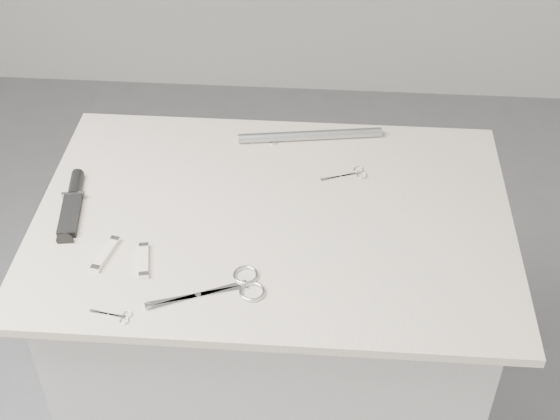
# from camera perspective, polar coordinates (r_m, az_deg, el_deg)

# --- Properties ---
(plinth) EXTENTS (0.90, 0.60, 0.90)m
(plinth) POSITION_cam_1_polar(r_m,az_deg,el_deg) (1.98, -0.42, -10.73)
(plinth) COLOR #B7B7B4
(plinth) RESTS_ON ground
(display_board) EXTENTS (1.00, 0.70, 0.02)m
(display_board) POSITION_cam_1_polar(r_m,az_deg,el_deg) (1.64, -0.49, -0.62)
(display_board) COLOR beige
(display_board) RESTS_ON plinth
(large_shears) EXTENTS (0.22, 0.13, 0.01)m
(large_shears) POSITION_cam_1_polar(r_m,az_deg,el_deg) (1.48, -3.61, -5.68)
(large_shears) COLOR silver
(large_shears) RESTS_ON display_board
(embroidery_scissors_a) EXTENTS (0.11, 0.06, 0.00)m
(embroidery_scissors_a) POSITION_cam_1_polar(r_m,az_deg,el_deg) (1.75, 5.22, 2.61)
(embroidery_scissors_a) COLOR silver
(embroidery_scissors_a) RESTS_ON display_board
(embroidery_scissors_b) EXTENTS (0.09, 0.04, 0.00)m
(embroidery_scissors_b) POSITION_cam_1_polar(r_m,az_deg,el_deg) (1.85, -1.09, 5.20)
(embroidery_scissors_b) COLOR silver
(embroidery_scissors_b) RESTS_ON display_board
(tiny_scissors) EXTENTS (0.08, 0.03, 0.00)m
(tiny_scissors) POSITION_cam_1_polar(r_m,az_deg,el_deg) (1.46, -11.88, -7.58)
(tiny_scissors) COLOR silver
(tiny_scissors) RESTS_ON display_board
(sheathed_knife) EXTENTS (0.06, 0.21, 0.03)m
(sheathed_knife) POSITION_cam_1_polar(r_m,az_deg,el_deg) (1.72, -14.92, 0.63)
(sheathed_knife) COLOR black
(sheathed_knife) RESTS_ON display_board
(pocket_knife_a) EXTENTS (0.04, 0.10, 0.01)m
(pocket_knife_a) POSITION_cam_1_polar(r_m,az_deg,el_deg) (1.58, -12.64, -3.14)
(pocket_knife_a) COLOR white
(pocket_knife_a) RESTS_ON display_board
(pocket_knife_b) EXTENTS (0.04, 0.10, 0.01)m
(pocket_knife_b) POSITION_cam_1_polar(r_m,az_deg,el_deg) (1.55, -9.93, -3.65)
(pocket_knife_b) COLOR white
(pocket_knife_b) RESTS_ON display_board
(metal_rail) EXTENTS (0.34, 0.07, 0.02)m
(metal_rail) POSITION_cam_1_polar(r_m,az_deg,el_deg) (1.85, 2.22, 5.48)
(metal_rail) COLOR #999CA2
(metal_rail) RESTS_ON display_board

